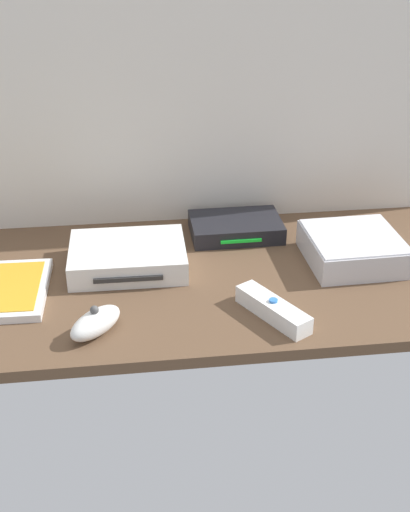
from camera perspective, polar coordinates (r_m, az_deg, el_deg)
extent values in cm
cube|color=brown|center=(122.05, 0.00, -2.06)|extent=(100.00, 48.00, 2.00)
cube|color=silver|center=(132.66, -1.38, 15.87)|extent=(110.00, 1.20, 64.00)
cube|color=white|center=(123.96, -6.56, -0.05)|extent=(21.21, 16.28, 4.40)
cube|color=#2D2D2D|center=(116.82, -6.51, -1.97)|extent=(12.01, 0.76, 0.80)
cube|color=silver|center=(128.18, 12.43, 0.60)|extent=(17.46, 17.46, 5.00)
cube|color=silver|center=(126.98, 12.55, 1.66)|extent=(16.76, 16.76, 0.30)
cube|color=white|center=(120.74, -16.42, -2.80)|extent=(14.12, 19.37, 1.40)
cube|color=gold|center=(120.35, -16.47, -2.48)|extent=(11.60, 16.64, 0.16)
cube|color=black|center=(135.27, 2.62, 2.46)|extent=(18.10, 12.15, 3.40)
cube|color=#19D833|center=(129.84, 3.09, 1.26)|extent=(8.00, 0.47, 0.60)
cube|color=white|center=(109.85, 5.77, -4.52)|extent=(10.48, 14.63, 3.00)
cylinder|color=#387FDB|center=(108.93, 5.82, -3.77)|extent=(1.40, 1.40, 0.40)
ellipsoid|color=white|center=(106.56, -9.25, -5.61)|extent=(10.08, 10.28, 4.00)
sphere|color=#4C4C4C|center=(105.25, -9.35, -4.53)|extent=(1.40, 1.40, 1.40)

